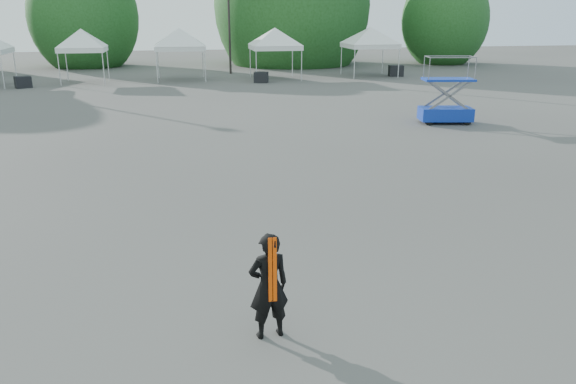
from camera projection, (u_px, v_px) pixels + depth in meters
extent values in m
plane|color=#474442|center=(236.00, 250.00, 10.66)|extent=(120.00, 120.00, 0.00)
cylinder|color=black|center=(229.00, 5.00, 39.65)|extent=(0.16, 0.16, 9.50)
cylinder|color=#382314|center=(88.00, 52.00, 46.21)|extent=(0.36, 0.36, 2.27)
ellipsoid|color=#1E4818|center=(84.00, 17.00, 45.35)|extent=(4.16, 4.16, 4.78)
cylinder|color=#382314|center=(292.00, 47.00, 48.32)|extent=(0.36, 0.36, 2.80)
ellipsoid|color=#1E4818|center=(292.00, 5.00, 47.26)|extent=(5.12, 5.12, 5.89)
cylinder|color=#382314|center=(442.00, 51.00, 48.94)|extent=(0.36, 0.36, 2.10)
ellipsoid|color=#1E4818|center=(445.00, 20.00, 48.15)|extent=(3.84, 3.84, 4.42)
cylinder|color=silver|center=(2.00, 72.00, 32.61)|extent=(0.06, 0.06, 2.00)
cylinder|color=silver|center=(15.00, 67.00, 35.30)|extent=(0.06, 0.06, 2.00)
cylinder|color=silver|center=(59.00, 69.00, 34.06)|extent=(0.06, 0.06, 2.00)
cylinder|color=silver|center=(104.00, 68.00, 34.53)|extent=(0.06, 0.06, 2.00)
cylinder|color=silver|center=(67.00, 65.00, 36.47)|extent=(0.06, 0.06, 2.00)
cylinder|color=silver|center=(108.00, 65.00, 36.95)|extent=(0.06, 0.06, 2.00)
cube|color=white|center=(83.00, 49.00, 35.17)|extent=(2.79, 2.79, 0.30)
pyramid|color=white|center=(80.00, 29.00, 34.79)|extent=(3.95, 3.95, 1.10)
cylinder|color=silver|center=(157.00, 67.00, 35.24)|extent=(0.06, 0.06, 2.00)
cylinder|color=silver|center=(205.00, 66.00, 35.79)|extent=(0.06, 0.06, 2.00)
cylinder|color=silver|center=(158.00, 63.00, 38.04)|extent=(0.06, 0.06, 2.00)
cylinder|color=silver|center=(203.00, 62.00, 38.59)|extent=(0.06, 0.06, 2.00)
cube|color=white|center=(180.00, 48.00, 36.58)|extent=(3.20, 3.20, 0.30)
pyramid|color=white|center=(179.00, 28.00, 36.20)|extent=(4.53, 4.53, 1.10)
cylinder|color=silver|center=(256.00, 66.00, 35.89)|extent=(0.06, 0.06, 2.00)
cylinder|color=silver|center=(302.00, 65.00, 36.43)|extent=(0.06, 0.06, 2.00)
cylinder|color=silver|center=(250.00, 62.00, 38.67)|extent=(0.06, 0.06, 2.00)
cylinder|color=silver|center=(292.00, 62.00, 39.21)|extent=(0.06, 0.06, 2.00)
cube|color=white|center=(275.00, 47.00, 37.22)|extent=(3.17, 3.17, 0.30)
pyramid|color=white|center=(275.00, 28.00, 36.84)|extent=(4.49, 4.49, 1.10)
cylinder|color=silver|center=(354.00, 64.00, 37.55)|extent=(0.06, 0.06, 2.00)
cylinder|color=silver|center=(399.00, 63.00, 38.13)|extent=(0.06, 0.06, 2.00)
cylinder|color=silver|center=(341.00, 60.00, 40.49)|extent=(0.06, 0.06, 2.00)
cylinder|color=silver|center=(383.00, 59.00, 41.07)|extent=(0.06, 0.06, 2.00)
cube|color=white|center=(370.00, 46.00, 38.98)|extent=(3.34, 3.34, 0.30)
pyramid|color=white|center=(371.00, 27.00, 38.60)|extent=(4.73, 4.73, 1.10)
imported|color=black|center=(269.00, 286.00, 7.60)|extent=(0.61, 0.45, 1.53)
cube|color=#F94804|center=(270.00, 270.00, 7.36)|extent=(0.12, 0.02, 0.92)
cube|color=#0B1E97|center=(445.00, 114.00, 22.68)|extent=(2.20, 1.38, 0.51)
cube|color=#0B1E97|center=(448.00, 79.00, 22.26)|extent=(2.11, 1.32, 0.09)
cylinder|color=black|center=(429.00, 121.00, 22.33)|extent=(0.33, 0.18, 0.31)
cylinder|color=black|center=(467.00, 121.00, 22.35)|extent=(0.33, 0.18, 0.31)
cylinder|color=black|center=(423.00, 118.00, 23.15)|extent=(0.33, 0.18, 0.31)
cylinder|color=black|center=(460.00, 117.00, 23.17)|extent=(0.33, 0.18, 0.31)
cube|color=black|center=(23.00, 82.00, 33.32)|extent=(1.08, 0.98, 0.68)
cube|color=black|center=(261.00, 77.00, 35.78)|extent=(1.02, 0.89, 0.67)
cube|color=black|center=(396.00, 71.00, 39.34)|extent=(1.07, 0.89, 0.75)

